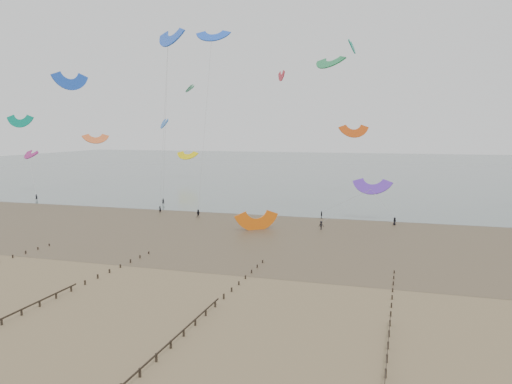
# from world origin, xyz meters

# --- Properties ---
(ground) EXTENTS (500.00, 500.00, 0.00)m
(ground) POSITION_xyz_m (0.00, 0.00, 0.00)
(ground) COLOR brown
(ground) RESTS_ON ground
(sea_and_shore) EXTENTS (500.00, 665.00, 0.03)m
(sea_and_shore) POSITION_xyz_m (-4.08, 34.40, 0.01)
(sea_and_shore) COLOR #475654
(sea_and_shore) RESTS_ON ground
(groynes) EXTENTS (72.16, 50.16, 1.00)m
(groynes) POSITION_xyz_m (4.00, -19.05, 0.47)
(groynes) COLOR black
(groynes) RESTS_ON ground
(kitesurfer_lead) EXTENTS (0.62, 0.43, 1.64)m
(kitesurfer_lead) POSITION_xyz_m (-29.83, 46.12, 0.82)
(kitesurfer_lead) COLOR black
(kitesurfer_lead) RESTS_ON ground
(kitesurfers) EXTENTS (143.38, 20.91, 1.89)m
(kitesurfers) POSITION_xyz_m (25.17, 49.01, 0.87)
(kitesurfers) COLOR black
(kitesurfers) RESTS_ON ground
(grounded_kite) EXTENTS (9.11, 8.85, 3.95)m
(grounded_kite) POSITION_xyz_m (-3.48, 34.29, 0.00)
(grounded_kite) COLOR orange
(grounded_kite) RESTS_ON ground
(kites_airborne) EXTENTS (238.12, 118.77, 39.44)m
(kites_airborne) POSITION_xyz_m (-15.67, 87.79, 23.05)
(kites_airborne) COLOR #1E8147
(kites_airborne) RESTS_ON ground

